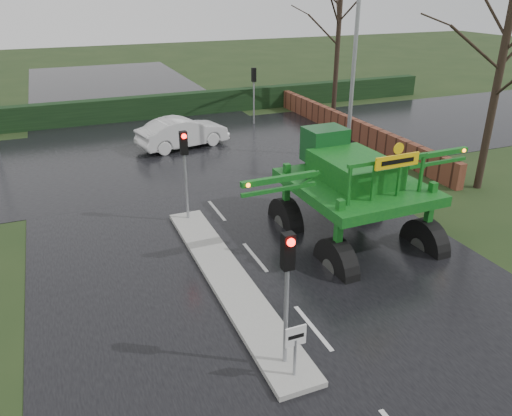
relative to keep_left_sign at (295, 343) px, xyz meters
name	(u,v)px	position (x,y,z in m)	size (l,w,h in m)	color
ground	(313,328)	(1.30, 1.50, -1.06)	(140.00, 140.00, 0.00)	black
road_main	(202,193)	(1.30, 11.50, -1.05)	(14.00, 80.00, 0.02)	black
road_cross	(169,153)	(1.30, 17.50, -1.05)	(80.00, 12.00, 0.02)	black
median_island	(228,279)	(0.00, 4.50, -0.97)	(1.20, 10.00, 0.16)	gray
hedge_row	(140,108)	(1.30, 25.50, -0.31)	(44.00, 0.90, 1.50)	black
brick_wall	(340,123)	(11.80, 17.50, -0.46)	(0.40, 20.00, 1.20)	#592D1E
keep_left_sign	(295,343)	(0.00, 0.00, 0.00)	(0.50, 0.07, 1.35)	gray
traffic_signal_near	(287,272)	(0.00, 0.49, 1.53)	(0.26, 0.33, 3.52)	gray
traffic_signal_mid	(184,157)	(0.00, 8.99, 1.53)	(0.26, 0.33, 3.52)	gray
traffic_signal_far	(254,83)	(7.80, 21.51, 1.53)	(0.26, 0.33, 3.52)	gray
street_light_right	(351,36)	(9.49, 13.50, 4.93)	(3.85, 0.30, 10.00)	gray
tree_right_near	(501,67)	(12.80, 7.50, 4.14)	(5.60, 5.60, 9.64)	black
tree_right_far	(340,13)	(14.30, 22.50, 5.44)	(7.00, 7.00, 12.05)	black
crop_sprayer	(337,198)	(3.42, 4.15, 1.29)	(8.87, 5.61, 4.96)	black
white_sedan	(184,147)	(2.29, 18.30, -1.06)	(1.74, 4.99, 1.64)	silver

